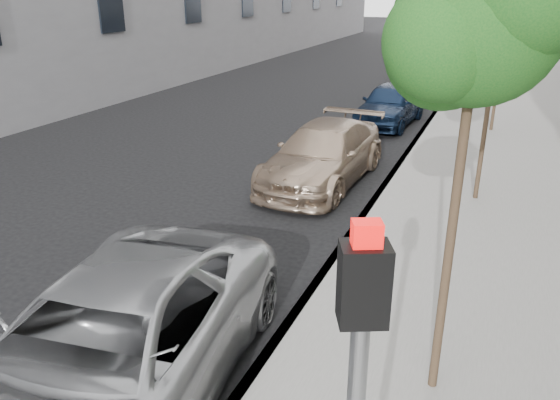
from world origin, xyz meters
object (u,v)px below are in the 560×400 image
Objects in this scene: minivan at (110,349)px; sedan_rear at (420,63)px; tree_near at (482,21)px; sedan_black at (409,83)px; suv at (323,154)px; sedan_blue at (390,104)px; tree_mid at (502,16)px.

sedan_rear is at bearing 84.59° from minivan.
tree_near is 1.20× the size of sedan_black.
suv is 11.21m from sedan_black.
minivan reaches higher than sedan_black.
sedan_blue is at bearing 90.68° from suv.
tree_near is at bearing -71.60° from sedan_blue.
tree_mid is 12.26m from sedan_black.
sedan_black is (0.04, 11.21, -0.02)m from suv.
sedan_black is 6.45m from sedan_rear.
tree_mid reaches higher than minivan.
tree_near is 0.91× the size of minivan.
tree_near is 1.05× the size of sedan_rear.
minivan is 19.35m from sedan_black.
tree_near reaches higher than sedan_blue.
sedan_black is 0.87× the size of sedan_rear.
sedan_black is at bearing 92.67° from suv.
tree_near is 5.02m from minivan.
tree_near is 1.08× the size of tree_mid.
sedan_blue is 1.00× the size of sedan_black.
tree_mid is 9.27m from minivan.
sedan_black is at bearing 83.41° from minivan.
minivan is at bearing -92.49° from sedan_rear.
sedan_blue is 4.74m from sedan_black.
tree_mid is at bearing -81.15° from sedan_rear.
sedan_rear is at bearing 99.68° from tree_near.
tree_mid is 8.02m from sedan_blue.
minivan reaches higher than suv.
tree_mid is at bearing -79.93° from sedan_black.
suv is 6.49m from sedan_blue.
suv is at bearing -88.10° from sedan_blue.
sedan_black is (-0.21, 4.73, -0.02)m from sedan_blue.
suv is 1.16× the size of sedan_black.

